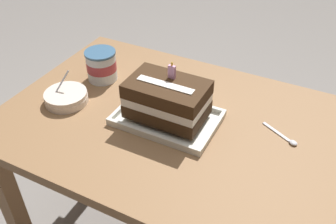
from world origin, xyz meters
TOP-DOWN VIEW (x-y plane):
  - dining_table at (0.00, 0.00)m, footprint 1.08×0.77m
  - foil_tray at (0.00, -0.01)m, footprint 0.32×0.22m
  - birthday_cake at (0.00, -0.01)m, footprint 0.24×0.16m
  - bowl_stack at (-0.35, -0.08)m, footprint 0.15×0.15m
  - ice_cream_tub at (-0.33, 0.10)m, footprint 0.11×0.11m
  - serving_spoon_near_tray at (0.37, 0.07)m, footprint 0.12×0.08m

SIDE VIEW (x-z plane):
  - dining_table at x=0.00m, z-range 0.25..0.97m
  - serving_spoon_near_tray at x=0.37m, z-range 0.72..0.73m
  - foil_tray at x=0.00m, z-range 0.71..0.74m
  - bowl_stack at x=-0.35m, z-range 0.69..0.79m
  - ice_cream_tub at x=-0.33m, z-range 0.72..0.83m
  - birthday_cake at x=0.00m, z-range 0.71..0.89m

